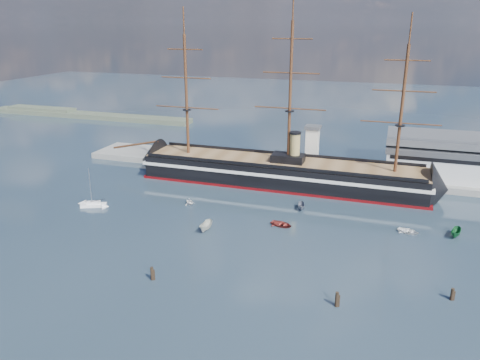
% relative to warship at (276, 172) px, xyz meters
% --- Properties ---
extents(ground, '(600.00, 600.00, 0.00)m').
position_rel_warship_xyz_m(ground, '(5.98, -20.00, -4.04)').
color(ground, '#202E3C').
rests_on(ground, ground).
extents(quay, '(180.00, 18.00, 2.00)m').
position_rel_warship_xyz_m(quay, '(15.98, 16.00, -4.04)').
color(quay, slate).
rests_on(quay, ground).
extents(quay_tower, '(5.00, 5.00, 15.00)m').
position_rel_warship_xyz_m(quay_tower, '(8.98, 13.00, 5.72)').
color(quay_tower, silver).
rests_on(quay_tower, ground).
extents(shoreline, '(120.00, 10.00, 4.00)m').
position_rel_warship_xyz_m(shoreline, '(-133.25, 75.00, -2.59)').
color(shoreline, '#3F4C38').
rests_on(shoreline, ground).
extents(warship, '(112.91, 16.65, 53.94)m').
position_rel_warship_xyz_m(warship, '(0.00, 0.00, 0.00)').
color(warship, black).
rests_on(warship, ground).
extents(sailboat, '(7.25, 4.72, 11.23)m').
position_rel_warship_xyz_m(sailboat, '(-43.99, -34.93, -3.32)').
color(sailboat, white).
rests_on(sailboat, ground).
extents(motorboat_a, '(6.92, 2.70, 2.74)m').
position_rel_warship_xyz_m(motorboat_a, '(-7.85, -39.82, -4.04)').
color(motorboat_a, beige).
rests_on(motorboat_a, ground).
extents(motorboat_b, '(2.30, 3.83, 1.67)m').
position_rel_warship_xyz_m(motorboat_b, '(9.40, -31.35, -4.04)').
color(motorboat_b, maroon).
rests_on(motorboat_b, ground).
extents(motorboat_c, '(6.02, 3.26, 2.28)m').
position_rel_warship_xyz_m(motorboat_c, '(11.97, -18.72, -4.04)').
color(motorboat_c, slate).
rests_on(motorboat_c, ground).
extents(motorboat_d, '(5.18, 5.91, 2.03)m').
position_rel_warship_xyz_m(motorboat_d, '(-18.93, -25.05, -4.04)').
color(motorboat_d, white).
rests_on(motorboat_d, ground).
extents(motorboat_e, '(2.21, 3.42, 1.49)m').
position_rel_warship_xyz_m(motorboat_e, '(40.02, -25.53, -4.04)').
color(motorboat_e, white).
rests_on(motorboat_e, ground).
extents(motorboat_f, '(6.72, 3.85, 2.53)m').
position_rel_warship_xyz_m(motorboat_f, '(50.91, -24.18, -4.04)').
color(motorboat_f, '#13592A').
rests_on(motorboat_f, ground).
extents(piling_near_left, '(0.64, 0.64, 3.56)m').
position_rel_warship_xyz_m(piling_near_left, '(-9.30, -64.96, -4.04)').
color(piling_near_left, black).
rests_on(piling_near_left, ground).
extents(piling_near_right, '(0.64, 0.64, 3.65)m').
position_rel_warship_xyz_m(piling_near_right, '(27.19, -62.73, -4.04)').
color(piling_near_right, black).
rests_on(piling_near_right, ground).
extents(piling_far_right, '(0.64, 0.64, 3.13)m').
position_rel_warship_xyz_m(piling_far_right, '(47.40, -53.85, -4.04)').
color(piling_far_right, black).
rests_on(piling_far_right, ground).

